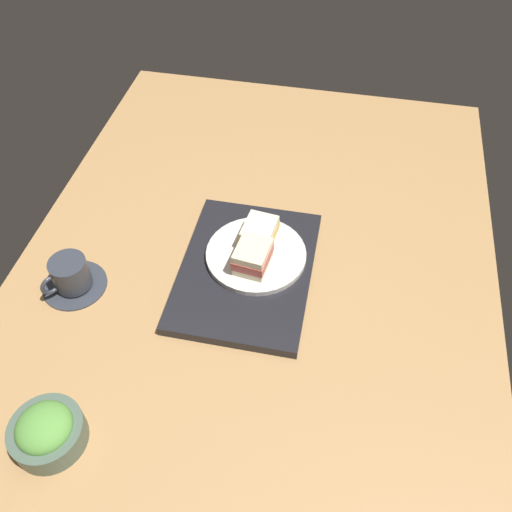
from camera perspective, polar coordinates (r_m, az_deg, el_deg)
ground_plane at (r=116.07cm, az=-0.09°, el=-1.59°), size 140.00×100.00×3.00cm
serving_tray at (r=112.85cm, az=-1.01°, el=-1.51°), size 36.31×26.66×2.18cm
sandwich_plate at (r=113.40cm, az=-0.02°, el=0.16°), size 20.90×20.90×1.25cm
sandwich_near at (r=108.70cm, az=-0.54°, el=-0.03°), size 8.67×7.49×5.34cm
sandwich_far at (r=113.49cm, az=0.47°, el=2.42°), size 8.69×7.36×4.69cm
salad_bowl at (r=98.21cm, az=-21.04°, el=-16.74°), size 12.11×12.11×7.18cm
coffee_cup at (r=115.24cm, az=-18.80°, el=-2.00°), size 13.00×13.00×7.32cm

